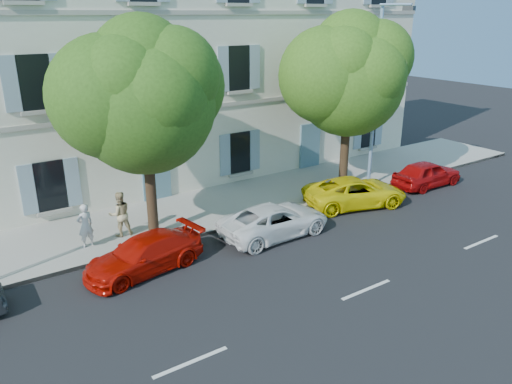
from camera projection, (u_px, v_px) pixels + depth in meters
ground at (287, 243)px, 18.39m from camera, size 90.00×90.00×0.00m
sidewalk at (225, 205)px, 21.83m from camera, size 36.00×4.50×0.15m
kerb at (253, 221)px, 20.14m from camera, size 36.00×0.16×0.16m
building at (162, 56)px, 24.29m from camera, size 28.00×7.00×12.00m
car_red_coupe at (144, 254)px, 16.22m from camera, size 4.26×2.27×1.18m
car_white_coupe at (275, 220)px, 18.83m from camera, size 4.41×2.09×1.22m
car_yellow_supercar at (355, 192)px, 21.75m from camera, size 4.93×3.28×1.26m
car_red_hatchback at (427, 174)px, 24.16m from camera, size 3.79×1.57×1.28m
tree_left at (144, 103)px, 17.08m from camera, size 4.93×4.93×7.64m
tree_right at (349, 81)px, 22.38m from camera, size 5.02×5.02×7.73m
street_lamp at (379, 88)px, 22.28m from camera, size 0.47×1.77×8.22m
pedestrian_a at (85, 225)px, 17.52m from camera, size 0.66×0.51×1.61m
pedestrian_b at (120, 214)px, 18.37m from camera, size 0.87×0.70×1.72m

